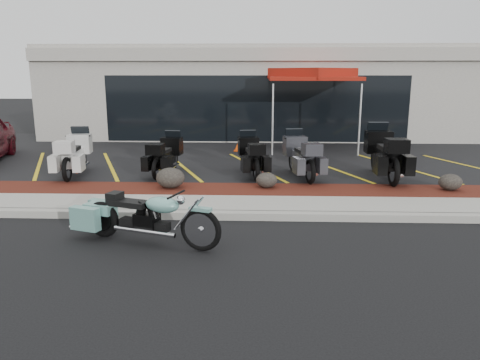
{
  "coord_description": "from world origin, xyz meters",
  "views": [
    {
      "loc": [
        0.09,
        -8.18,
        2.91
      ],
      "look_at": [
        -0.28,
        1.2,
        0.74
      ],
      "focal_mm": 35.0,
      "sensor_mm": 36.0,
      "label": 1
    }
  ],
  "objects_px": {
    "touring_white": "(81,148)",
    "popup_canopy": "(313,76)",
    "traffic_cone": "(239,145)",
    "hero_cruiser": "(201,223)"
  },
  "relations": [
    {
      "from": "touring_white",
      "to": "traffic_cone",
      "type": "bearing_deg",
      "value": -58.63
    },
    {
      "from": "traffic_cone",
      "to": "popup_canopy",
      "type": "relative_size",
      "value": 0.1
    },
    {
      "from": "touring_white",
      "to": "traffic_cone",
      "type": "distance_m",
      "value": 5.63
    },
    {
      "from": "touring_white",
      "to": "popup_canopy",
      "type": "bearing_deg",
      "value": -66.31
    },
    {
      "from": "touring_white",
      "to": "popup_canopy",
      "type": "distance_m",
      "value": 8.42
    },
    {
      "from": "touring_white",
      "to": "traffic_cone",
      "type": "relative_size",
      "value": 5.4
    },
    {
      "from": "traffic_cone",
      "to": "popup_canopy",
      "type": "bearing_deg",
      "value": 14.52
    },
    {
      "from": "traffic_cone",
      "to": "popup_canopy",
      "type": "height_order",
      "value": "popup_canopy"
    },
    {
      "from": "hero_cruiser",
      "to": "touring_white",
      "type": "height_order",
      "value": "touring_white"
    },
    {
      "from": "popup_canopy",
      "to": "hero_cruiser",
      "type": "bearing_deg",
      "value": -85.15
    }
  ]
}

